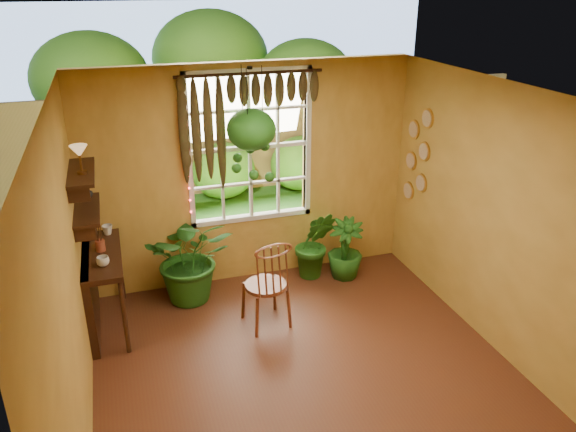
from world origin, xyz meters
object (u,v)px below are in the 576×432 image
potted_plant_left (191,257)px  potted_plant_mid (315,244)px  hanging_basket (251,135)px  windsor_chair (267,297)px  counter_ledge (95,284)px

potted_plant_left → potted_plant_mid: bearing=2.6°
potted_plant_left → hanging_basket: bearing=2.5°
windsor_chair → potted_plant_left: size_ratio=1.11×
counter_ledge → potted_plant_mid: 2.67m
counter_ledge → hanging_basket: hanging_basket is taller
counter_ledge → hanging_basket: size_ratio=0.92×
potted_plant_mid → counter_ledge: bearing=-172.1°
potted_plant_mid → hanging_basket: 1.68m
windsor_chair → potted_plant_mid: size_ratio=1.33×
counter_ledge → windsor_chair: 1.85m
potted_plant_left → counter_ledge: bearing=-164.6°
potted_plant_left → potted_plant_mid: (1.57, 0.07, -0.09)m
counter_ledge → potted_plant_mid: potted_plant_mid is taller
counter_ledge → windsor_chair: (1.77, -0.50, -0.20)m
counter_ledge → potted_plant_mid: bearing=7.9°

